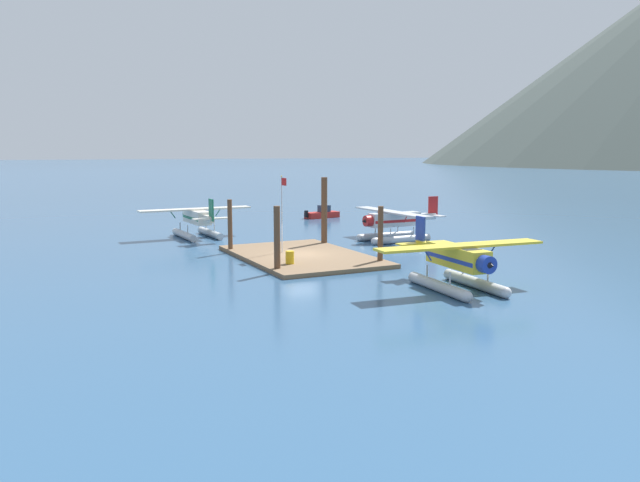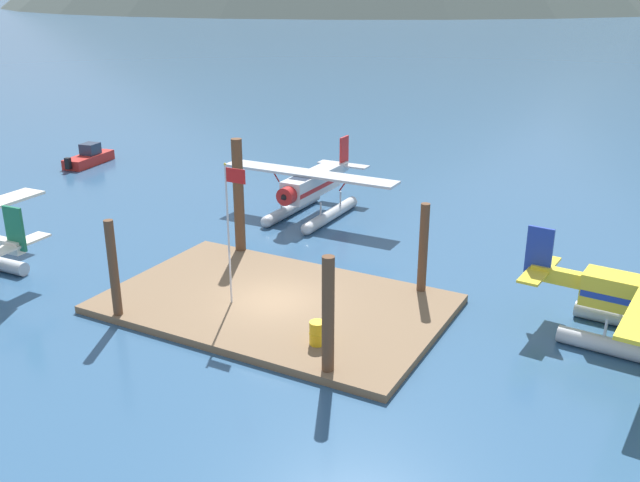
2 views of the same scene
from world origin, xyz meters
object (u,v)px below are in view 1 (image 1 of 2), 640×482
at_px(flagpole, 282,205).
at_px(seaplane_cream_port_aft, 197,220).
at_px(fuel_drum, 290,257).
at_px(seaplane_silver_bow_left, 394,223).
at_px(seaplane_yellow_stbd_fwd, 458,263).
at_px(boat_red_open_west, 323,214).

relative_size(flagpole, seaplane_cream_port_aft, 0.56).
distance_m(fuel_drum, seaplane_silver_bow_left, 15.44).
bearing_deg(seaplane_yellow_stbd_fwd, seaplane_silver_bow_left, 157.74).
height_order(fuel_drum, seaplane_cream_port_aft, seaplane_cream_port_aft).
xyz_separation_m(flagpole, fuel_drum, (4.62, -1.42, -3.19)).
bearing_deg(fuel_drum, seaplane_yellow_stbd_fwd, 29.80).
relative_size(fuel_drum, boat_red_open_west, 0.18).
relative_size(fuel_drum, seaplane_yellow_stbd_fwd, 0.08).
xyz_separation_m(seaplane_yellow_stbd_fwd, boat_red_open_west, (-38.42, 10.49, -1.09)).
height_order(fuel_drum, seaplane_yellow_stbd_fwd, seaplane_yellow_stbd_fwd).
bearing_deg(flagpole, boat_red_open_west, 147.28).
height_order(fuel_drum, boat_red_open_west, boat_red_open_west).
bearing_deg(flagpole, seaplane_cream_port_aft, -166.81).
relative_size(seaplane_yellow_stbd_fwd, seaplane_cream_port_aft, 1.00).
bearing_deg(boat_red_open_west, fuel_drum, -30.41).
distance_m(seaplane_silver_bow_left, seaplane_cream_port_aft, 18.07).
distance_m(flagpole, seaplane_cream_port_aft, 13.68).
xyz_separation_m(seaplane_cream_port_aft, boat_red_open_west, (-10.27, 18.10, -1.09)).
xyz_separation_m(fuel_drum, boat_red_open_west, (-28.02, 16.45, -0.25)).
xyz_separation_m(fuel_drum, seaplane_cream_port_aft, (-17.75, -1.66, 0.84)).
xyz_separation_m(fuel_drum, seaplane_silver_bow_left, (-7.70, 13.36, 0.84)).
bearing_deg(boat_red_open_west, flagpole, -32.72).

